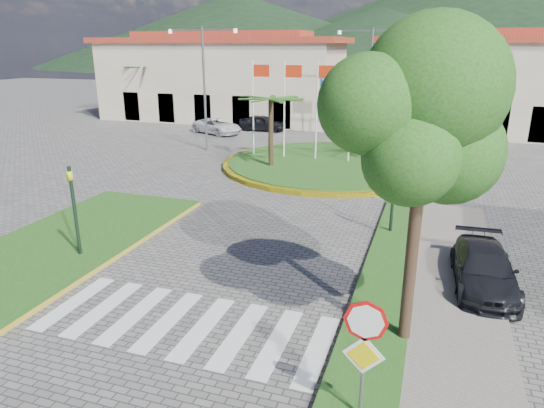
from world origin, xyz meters
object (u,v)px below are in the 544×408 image
(stop_sign, at_px, (364,343))
(car_dark_b, at_px, (493,128))
(car_dark_a, at_px, (263,123))
(car_side_right, at_px, (484,269))
(deciduous_tree, at_px, (424,130))
(white_van, at_px, (217,126))
(roundabout_island, at_px, (330,164))

(stop_sign, distance_m, car_dark_b, 35.22)
(car_dark_a, relative_size, car_side_right, 0.94)
(stop_sign, relative_size, car_dark_a, 0.68)
(deciduous_tree, relative_size, white_van, 1.54)
(stop_sign, relative_size, white_van, 0.60)
(deciduous_tree, xyz_separation_m, car_dark_a, (-13.50, 27.54, -4.51))
(stop_sign, bearing_deg, car_dark_b, 81.43)
(deciduous_tree, xyz_separation_m, white_van, (-16.51, 25.02, -4.56))
(roundabout_island, bearing_deg, car_dark_a, 127.23)
(stop_sign, xyz_separation_m, car_dark_a, (-12.90, 30.57, -1.13))
(stop_sign, xyz_separation_m, white_van, (-15.91, 28.05, -1.18))
(stop_sign, relative_size, car_dark_b, 0.79)
(roundabout_island, xyz_separation_m, car_dark_b, (10.14, 14.77, 0.38))
(roundabout_island, relative_size, car_side_right, 3.06)
(stop_sign, height_order, car_side_right, stop_sign)
(stop_sign, relative_size, car_side_right, 0.64)
(deciduous_tree, distance_m, car_side_right, 6.16)
(roundabout_island, xyz_separation_m, car_dark_a, (-8.00, 10.54, 0.49))
(roundabout_island, relative_size, stop_sign, 4.79)
(car_dark_a, xyz_separation_m, car_side_right, (15.50, -23.92, -0.06))
(car_dark_b, bearing_deg, white_van, 84.44)
(deciduous_tree, xyz_separation_m, car_side_right, (2.00, 3.62, -4.57))
(roundabout_island, height_order, car_side_right, roundabout_island)
(roundabout_island, distance_m, car_dark_a, 13.24)
(deciduous_tree, bearing_deg, white_van, 123.43)
(white_van, bearing_deg, car_dark_b, -47.84)
(roundabout_island, height_order, stop_sign, roundabout_island)
(roundabout_island, bearing_deg, white_van, 143.97)
(roundabout_island, relative_size, car_dark_b, 3.79)
(white_van, xyz_separation_m, car_dark_a, (3.01, 2.52, 0.05))
(roundabout_island, distance_m, stop_sign, 20.69)
(deciduous_tree, height_order, white_van, deciduous_tree)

